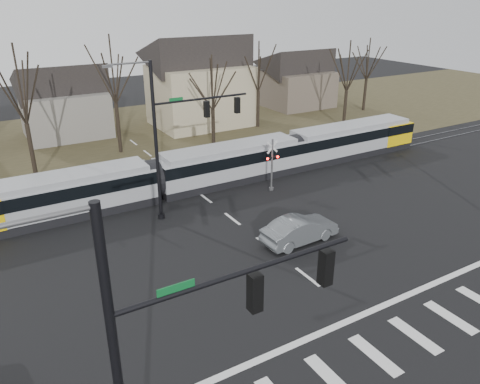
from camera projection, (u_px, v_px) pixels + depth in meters
ground at (333, 296)px, 23.01m from camera, size 140.00×140.00×0.00m
grass_verge at (127, 138)px, 48.37m from camera, size 140.00×28.00×0.01m
crosswalk at (395, 345)px, 19.84m from camera, size 27.00×2.60×0.01m
stop_line at (359, 316)px, 21.59m from camera, size 28.00×0.35×0.01m
lane_dashes at (193, 189)px, 35.69m from camera, size 0.18×30.00×0.01m
rail_pair at (195, 189)px, 35.52m from camera, size 90.00×1.52×0.06m
tram at (229, 162)px, 36.53m from camera, size 38.63×2.87×2.93m
sedan at (300, 230)px, 27.81m from camera, size 2.15×5.01×1.60m
signal_pole_near_left at (184, 359)px, 11.16m from camera, size 9.28×0.44×10.20m
signal_pole_far at (179, 132)px, 29.56m from camera, size 9.28×0.44×10.20m
rail_crossing_signal at (272, 167)px, 34.75m from camera, size 1.08×0.36×4.00m
tree_row at (164, 98)px, 42.59m from camera, size 59.20×7.20×10.00m
house_b at (63, 98)px, 47.65m from camera, size 8.64×7.56×7.65m
house_c at (200, 78)px, 51.33m from camera, size 10.80×8.64×10.10m
house_d at (298, 76)px, 60.42m from camera, size 8.64×7.56×7.65m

